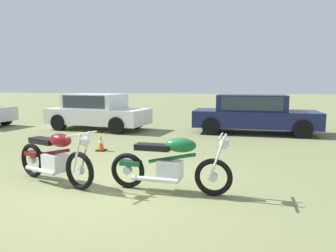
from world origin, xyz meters
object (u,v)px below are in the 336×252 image
object	(u,v)px
motorcycle_maroon	(55,157)
car_white	(97,110)
motorcycle_green	(170,164)
traffic_cone	(101,143)
car_navy	(253,112)

from	to	relation	value
motorcycle_maroon	car_white	world-z (taller)	car_white
car_white	motorcycle_maroon	bearing A→B (deg)	-63.04
motorcycle_green	traffic_cone	xyz separation A→B (m)	(-2.43, 2.83, -0.27)
traffic_cone	motorcycle_maroon	bearing A→B (deg)	-84.35
motorcycle_maroon	car_navy	size ratio (longest dim) A/B	0.42
car_white	traffic_cone	world-z (taller)	car_white
motorcycle_green	car_navy	bearing A→B (deg)	78.97
motorcycle_green	traffic_cone	distance (m)	3.74
motorcycle_maroon	car_navy	bearing A→B (deg)	81.25
car_white	traffic_cone	distance (m)	4.24
motorcycle_green	car_navy	xyz separation A→B (m)	(1.93, 6.79, 0.32)
motorcycle_green	traffic_cone	size ratio (longest dim) A/B	4.65
motorcycle_green	car_white	xyz separation A→B (m)	(-4.19, 6.65, 0.32)
motorcycle_maroon	motorcycle_green	world-z (taller)	same
motorcycle_green	car_white	bearing A→B (deg)	127.00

